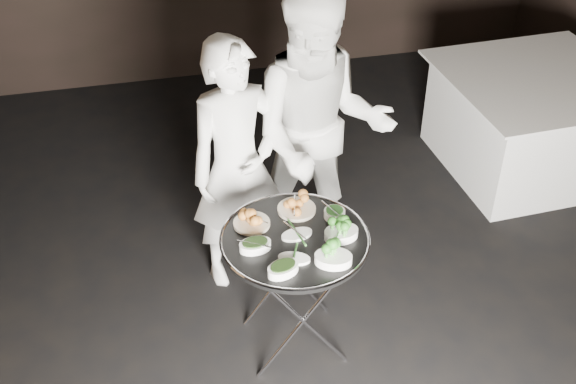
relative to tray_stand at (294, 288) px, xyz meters
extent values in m
cube|color=black|center=(0.13, -0.09, -0.44)|extent=(6.00, 7.00, 0.05)
cylinder|color=silver|center=(0.00, -0.20, -0.05)|extent=(0.51, 0.02, 0.75)
cylinder|color=silver|center=(0.00, -0.20, -0.05)|extent=(0.51, 0.02, 0.75)
cylinder|color=silver|center=(0.00, 0.20, -0.05)|extent=(0.51, 0.02, 0.75)
cylinder|color=silver|center=(0.00, 0.20, -0.05)|extent=(0.51, 0.02, 0.75)
cylinder|color=silver|center=(-0.22, 0.00, 0.30)|extent=(0.02, 0.43, 0.02)
cylinder|color=silver|center=(0.22, 0.00, 0.30)|extent=(0.02, 0.43, 0.02)
cylinder|color=black|center=(0.00, 0.00, 0.33)|extent=(0.75, 0.75, 0.03)
torus|color=silver|center=(0.00, 0.00, 0.35)|extent=(0.77, 0.77, 0.02)
cylinder|color=beige|center=(-0.19, 0.16, 0.36)|extent=(0.19, 0.19, 0.02)
cylinder|color=beige|center=(0.06, 0.22, 0.36)|extent=(0.21, 0.21, 0.02)
cylinder|color=white|center=(0.24, 0.12, 0.37)|extent=(0.11, 0.11, 0.04)
cylinder|color=silver|center=(-0.18, 0.16, 0.39)|extent=(0.13, 0.13, 0.01)
cylinder|color=silver|center=(0.05, 0.21, 0.39)|extent=(0.05, 0.17, 0.01)
cylinder|color=silver|center=(0.23, 0.13, 0.39)|extent=(0.07, 0.17, 0.01)
cylinder|color=silver|center=(-0.22, -0.05, 0.39)|extent=(0.16, 0.09, 0.01)
cylinder|color=silver|center=(0.22, -0.05, 0.39)|extent=(0.10, 0.15, 0.01)
cylinder|color=silver|center=(0.00, 0.01, 0.39)|extent=(0.08, 0.16, 0.01)
imported|color=white|center=(-0.18, 0.66, 0.37)|extent=(0.66, 0.51, 1.58)
imported|color=white|center=(0.33, 0.73, 0.49)|extent=(0.98, 0.82, 1.81)
cube|color=silver|center=(2.13, 1.35, -0.06)|extent=(1.16, 1.16, 0.73)
cube|color=silver|center=(2.13, 1.35, 0.32)|extent=(1.31, 1.31, 0.02)
camera|label=1|loc=(-0.68, -2.72, 2.70)|focal=45.00mm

